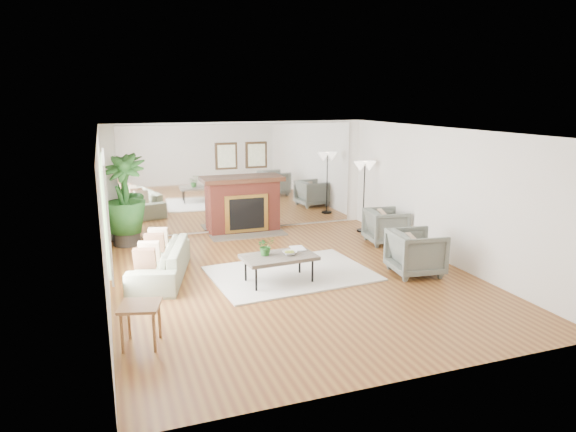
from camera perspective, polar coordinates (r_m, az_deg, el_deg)
name	(u,v)px	position (r m, az deg, el deg)	size (l,w,h in m)	color
ground	(294,278)	(8.90, 0.67, -6.87)	(7.00, 7.00, 0.00)	brown
wall_left	(105,221)	(8.04, -19.70, -0.53)	(0.02, 7.00, 2.50)	white
wall_right	(445,196)	(9.98, 17.01, 2.18)	(0.02, 7.00, 2.50)	white
wall_back	(241,177)	(11.84, -5.22, 4.33)	(6.00, 0.02, 2.50)	white
mirror_panel	(241,177)	(11.82, -5.19, 4.32)	(5.40, 0.04, 2.40)	silver
window_panel	(106,209)	(8.41, -19.57, 0.75)	(0.04, 2.40, 1.50)	#B2E09E
fireplace	(244,204)	(11.72, -4.87, 1.32)	(1.85, 0.83, 2.05)	maroon
area_rug	(291,273)	(9.06, 0.35, -6.41)	(2.72, 1.94, 0.03)	silver
coffee_table	(279,258)	(8.52, -1.01, -4.66)	(1.25, 0.79, 0.48)	#5F564B
sofa	(160,261)	(9.06, -14.03, -4.92)	(2.04, 0.80, 0.59)	gray
armchair_back	(386,226)	(11.08, 10.84, -1.11)	(0.78, 0.81, 0.73)	slate
armchair_front	(416,252)	(9.25, 14.03, -3.95)	(0.83, 0.86, 0.78)	slate
side_table	(140,311)	(6.69, -16.10, -10.12)	(0.59, 0.59, 0.55)	#9B683E
potted_ficus	(124,198)	(11.13, -17.74, 1.92)	(1.17, 1.17, 1.88)	black
floor_lamp	(365,172)	(11.77, 8.52, 4.87)	(0.53, 0.29, 1.63)	black
tabletop_plant	(266,246)	(8.49, -2.50, -3.34)	(0.29, 0.25, 0.32)	#2D5D22
fruit_bowl	(289,253)	(8.55, 0.17, -4.12)	(0.23, 0.23, 0.06)	#9B683E
book	(291,249)	(8.82, 0.35, -3.70)	(0.23, 0.32, 0.02)	#9B683E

